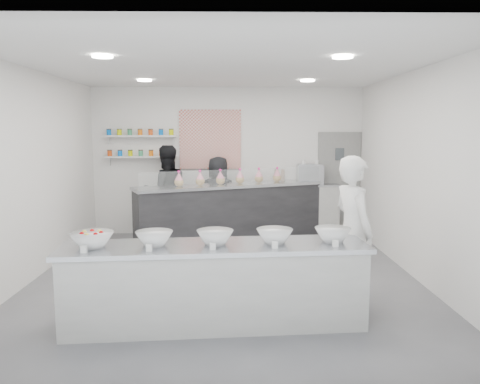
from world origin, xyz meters
name	(u,v)px	position (x,y,z in m)	size (l,w,h in m)	color
floor	(225,277)	(0.00, 0.00, 0.00)	(6.00, 6.00, 0.00)	#515156
ceiling	(225,67)	(0.00, 0.00, 3.00)	(6.00, 6.00, 0.00)	white
back_wall	(227,161)	(0.00, 3.00, 1.50)	(5.50, 5.50, 0.00)	white
left_wall	(30,176)	(-2.75, 0.00, 1.50)	(6.00, 6.00, 0.00)	white
right_wall	(418,175)	(2.75, 0.00, 1.50)	(6.00, 6.00, 0.00)	white
back_door	(339,183)	(2.30, 2.97, 1.05)	(0.88, 0.04, 2.10)	gray
pattern_panel	(210,139)	(-0.35, 2.98, 1.95)	(1.25, 0.03, 1.20)	#CD4E40
jar_shelf_lower	(141,157)	(-1.75, 2.90, 1.60)	(1.45, 0.22, 0.04)	silver
jar_shelf_upper	(140,136)	(-1.75, 2.90, 2.02)	(1.45, 0.22, 0.04)	silver
preserve_jars	(140,143)	(-1.75, 2.88, 1.88)	(1.45, 0.10, 0.56)	#DB4912
downlight_0	(102,57)	(-1.40, -1.00, 2.98)	(0.24, 0.24, 0.02)	white
downlight_1	(343,57)	(1.40, -1.00, 2.98)	(0.24, 0.24, 0.02)	white
downlight_2	(144,80)	(-1.40, 1.60, 2.98)	(0.24, 0.24, 0.02)	white
downlight_3	(307,81)	(1.40, 1.60, 2.98)	(0.24, 0.24, 0.02)	white
prep_counter	(215,285)	(-0.08, -1.66, 0.45)	(3.32, 0.75, 0.90)	#A8A9A4
back_bar	(230,214)	(0.06, 2.15, 0.56)	(3.64, 0.67, 1.13)	black
sneeze_guard	(237,178)	(0.19, 1.85, 1.28)	(3.59, 0.02, 0.31)	white
espresso_ledge	(303,210)	(1.55, 2.78, 0.53)	(1.42, 0.45, 1.05)	#A8A9A4
espresso_machine	(310,175)	(1.67, 2.78, 1.25)	(0.51, 0.35, 0.39)	#93969E
cup_stacks	(279,177)	(1.05, 2.78, 1.20)	(0.24, 0.24, 0.30)	gray
prep_bowls	(215,237)	(-0.08, -1.66, 0.98)	(3.00, 0.50, 0.16)	white
label_cards	(209,254)	(-0.12, -2.18, 0.94)	(2.66, 0.04, 0.07)	white
cookie_bags	(230,177)	(0.06, 2.15, 1.27)	(2.17, 0.17, 0.29)	pink
woman_prep	(353,231)	(1.57, -1.06, 0.92)	(0.67, 0.44, 1.83)	white
staff_left	(166,192)	(-1.21, 2.56, 0.92)	(0.90, 0.70, 1.84)	black
staff_right	(218,197)	(-0.18, 2.60, 0.81)	(0.80, 0.52, 1.63)	black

